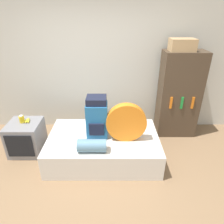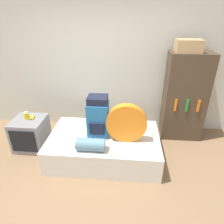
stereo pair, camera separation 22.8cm
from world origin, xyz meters
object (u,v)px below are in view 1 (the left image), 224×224
Objects in this scene: tent_bag at (127,123)px; bookshelf at (180,95)px; backpack at (98,117)px; canister at (23,119)px; television at (27,137)px; sleeping_roll at (93,146)px; cardboard_box at (183,45)px.

tent_bag is 1.39m from bookshelf.
backpack reaches higher than canister.
television is 4.30× the size of canister.
cardboard_box is at bearing 37.97° from sleeping_roll.
backpack is 1.32m from canister.
sleeping_roll is (-0.05, -0.44, -0.23)m from backpack.
tent_bag is 0.38× the size of bookshelf.
backpack is 0.41× the size of bookshelf.
bookshelf reaches higher than backpack.
television is at bearing -58.12° from canister.
bookshelf is at bearing 11.83° from canister.
canister is (-1.25, 0.60, 0.11)m from sleeping_roll.
canister is at bearing 121.88° from television.
backpack is 0.48m from tent_bag.
cardboard_box reaches higher than sleeping_roll.
cardboard_box reaches higher than backpack.
bookshelf is at bearing 36.90° from sleeping_roll.
bookshelf is (2.81, 0.64, 0.55)m from television.
backpack is at bearing 83.32° from sleeping_roll.
bookshelf is 0.94m from cardboard_box.
backpack is at bearing -6.79° from canister.
sleeping_roll is at bearing -96.68° from backpack.
sleeping_roll is 1.00× the size of cardboard_box.
bookshelf is (1.07, 0.89, 0.09)m from tent_bag.
television is 2.93m from bookshelf.
canister is at bearing -168.17° from bookshelf.
bookshelf is at bearing 12.76° from television.
bookshelf is 3.93× the size of cardboard_box.
backpack is 1.36m from television.
bookshelf is (1.53, 0.75, 0.08)m from backpack.
backpack is 1.71m from bookshelf.
canister is (-1.30, 0.16, -0.12)m from backpack.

